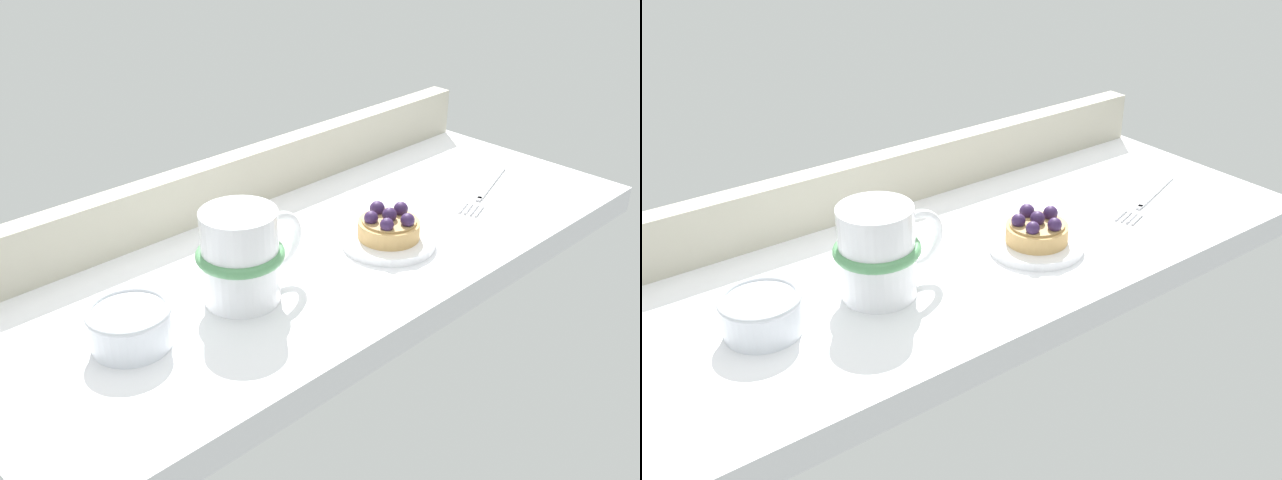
% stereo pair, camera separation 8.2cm
% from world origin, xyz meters
% --- Properties ---
extents(ground_plane, '(0.86, 0.35, 0.04)m').
position_xyz_m(ground_plane, '(0.00, 0.00, -0.02)').
color(ground_plane, white).
extents(window_rail_back, '(0.84, 0.03, 0.07)m').
position_xyz_m(window_rail_back, '(0.00, 0.16, 0.04)').
color(window_rail_back, '#B2AD99').
rests_on(window_rail_back, ground_plane).
extents(dessert_plate, '(0.11, 0.11, 0.01)m').
position_xyz_m(dessert_plate, '(0.06, -0.05, 0.00)').
color(dessert_plate, white).
rests_on(dessert_plate, ground_plane).
extents(raspberry_tart, '(0.07, 0.07, 0.04)m').
position_xyz_m(raspberry_tart, '(0.06, -0.05, 0.03)').
color(raspberry_tart, tan).
rests_on(raspberry_tart, dessert_plate).
extents(coffee_mug, '(0.13, 0.09, 0.10)m').
position_xyz_m(coffee_mug, '(-0.14, -0.03, 0.05)').
color(coffee_mug, white).
rests_on(coffee_mug, ground_plane).
extents(dessert_fork, '(0.17, 0.07, 0.01)m').
position_xyz_m(dessert_fork, '(0.27, -0.04, 0.00)').
color(dessert_fork, '#B7B7BC').
rests_on(dessert_fork, ground_plane).
extents(sugar_bowl, '(0.08, 0.08, 0.04)m').
position_xyz_m(sugar_bowl, '(-0.27, -0.02, 0.02)').
color(sugar_bowl, silver).
rests_on(sugar_bowl, ground_plane).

